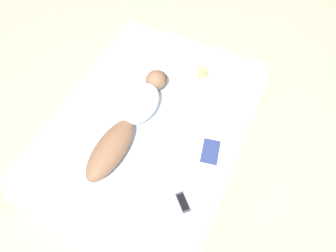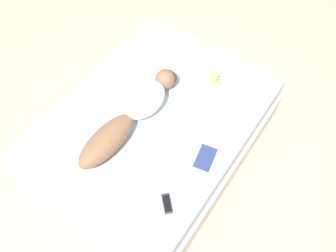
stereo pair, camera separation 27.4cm
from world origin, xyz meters
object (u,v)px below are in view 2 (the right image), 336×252
at_px(person, 134,112).
at_px(cell_phone, 167,203).
at_px(open_magazine, 194,154).
at_px(coffee_mug, 214,78).

distance_m(person, cell_phone, 0.83).
height_order(person, cell_phone, person).
bearing_deg(cell_phone, open_magazine, 52.48).
height_order(coffee_mug, cell_phone, coffee_mug).
bearing_deg(person, open_magazine, 0.05).
bearing_deg(coffee_mug, person, -114.08).
bearing_deg(open_magazine, coffee_mug, 97.72).
bearing_deg(person, coffee_mug, 66.45).
relative_size(person, open_magazine, 2.53).
relative_size(person, coffee_mug, 10.19).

